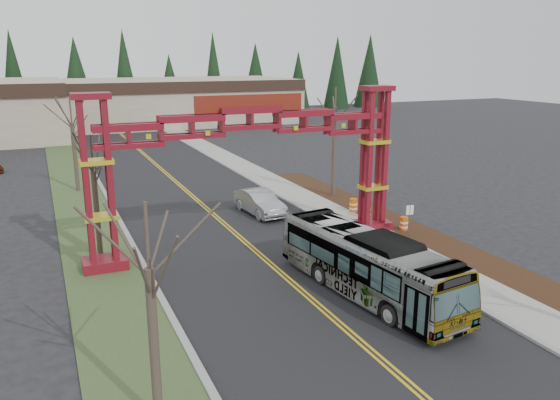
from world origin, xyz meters
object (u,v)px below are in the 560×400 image
bare_tree_median_mid (93,172)px  street_sign (410,215)px  transit_bus (367,264)px  bare_tree_median_far (72,124)px  silver_sedan (260,202)px  barrel_north (353,206)px  bare_tree_right_far (335,118)px  retail_building_east (173,101)px  barrel_south (404,224)px  gateway_arch (250,144)px  barrel_mid (366,212)px  bare_tree_median_near (149,270)px

bare_tree_median_mid → street_sign: bare_tree_median_mid is taller
transit_bus → bare_tree_median_far: 28.55m
silver_sedan → barrel_north: size_ratio=4.83×
bare_tree_right_far → barrel_north: bare_tree_right_far is taller
retail_building_east → barrel_south: retail_building_east is taller
retail_building_east → silver_sedan: retail_building_east is taller
retail_building_east → street_sign: (-0.91, -64.29, -2.01)m
gateway_arch → retail_building_east: size_ratio=0.48×
street_sign → transit_bus: bearing=-139.1°
transit_bus → barrel_north: 13.45m
bare_tree_right_far → barrel_north: 7.34m
silver_sedan → bare_tree_median_mid: bearing=-165.7°
retail_building_east → bare_tree_median_mid: bearing=-106.8°
gateway_arch → barrel_mid: size_ratio=16.49×
bare_tree_median_mid → barrel_south: 18.48m
barrel_north → barrel_mid: bearing=-91.8°
bare_tree_right_far → retail_building_east: bearing=90.0°
street_sign → barrel_south: size_ratio=2.19×
barrel_north → gateway_arch: bearing=-157.3°
transit_bus → barrel_mid: 11.95m
retail_building_east → barrel_mid: size_ratio=34.42×
retail_building_east → silver_sedan: size_ratio=7.54×
silver_sedan → gateway_arch: bearing=-121.2°
bare_tree_median_near → bare_tree_right_far: bare_tree_right_far is taller
retail_building_east → transit_bus: bearing=-96.1°
retail_building_east → bare_tree_median_near: (-18.00, -75.18, 1.37)m
retail_building_east → bare_tree_median_near: 77.31m
street_sign → barrel_north: size_ratio=2.00×
silver_sedan → bare_tree_median_mid: size_ratio=0.76×
bare_tree_median_far → barrel_mid: bearing=-43.7°
gateway_arch → barrel_south: (9.70, -1.05, -5.51)m
gateway_arch → silver_sedan: size_ratio=3.61×
bare_tree_median_near → bare_tree_median_far: bearing=90.0°
bare_tree_median_mid → bare_tree_right_far: size_ratio=0.79×
gateway_arch → barrel_north: size_ratio=17.43×
bare_tree_median_mid → street_sign: 17.98m
bare_tree_median_far → barrel_north: size_ratio=7.18×
silver_sedan → transit_bus: bearing=-97.4°
retail_building_east → transit_bus: 70.37m
transit_bus → street_sign: size_ratio=5.11×
gateway_arch → bare_tree_median_mid: size_ratio=2.75×
bare_tree_median_far → bare_tree_median_near: bearing=-90.0°
silver_sedan → bare_tree_median_mid: bare_tree_median_mid is taller
barrel_south → bare_tree_median_far: bearing=132.5°
bare_tree_median_near → silver_sedan: bearing=60.6°
gateway_arch → barrel_south: gateway_arch is taller
gateway_arch → transit_bus: bearing=-72.3°
transit_bus → barrel_south: size_ratio=11.17×
silver_sedan → retail_building_east: bearing=77.1°
bare_tree_median_near → bare_tree_median_mid: (0.00, 15.47, -0.23)m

